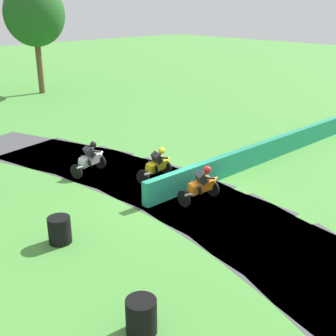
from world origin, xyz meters
The scene contains 9 objects.
ground_plane centered at (0.00, 0.00, 0.00)m, with size 120.00×120.00×0.00m, color #4C933D.
track_asphalt centered at (-0.58, 0.01, 0.00)m, with size 6.71×24.09×0.01m.
safety_barrier centered at (5.11, -0.09, 0.45)m, with size 0.30×13.34×0.90m, color #1E8466.
motorcycle_lead_orange centered at (0.22, -1.01, 0.64)m, with size 1.70×0.84×1.43m.
motorcycle_chase_yellow centered at (0.48, 1.58, 0.64)m, with size 1.69×0.94×1.43m.
motorcycle_trailing_white centered at (-1.03, 3.97, 0.65)m, with size 1.71×1.02×1.43m.
tire_stack_near centered at (-5.61, -4.52, 0.40)m, with size 0.67×0.67×0.80m.
tire_stack_mid_a centered at (-4.88, -0.03, 0.40)m, with size 0.67×0.67×0.80m.
tree_behind_barrier centered at (5.99, 20.77, 5.73)m, with size 4.39×4.39×8.07m.
Camera 1 is at (-10.45, -10.37, 6.62)m, focal length 47.02 mm.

